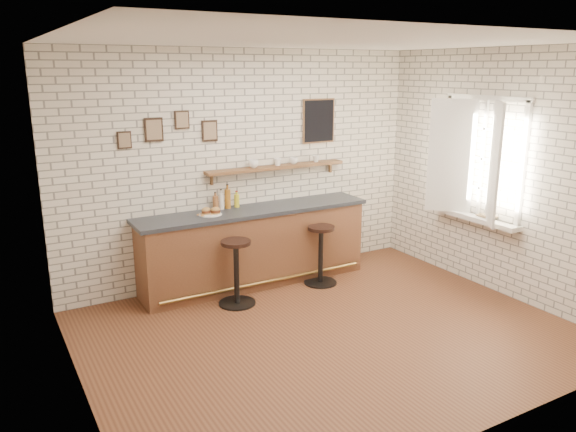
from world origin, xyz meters
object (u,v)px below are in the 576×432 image
ciabatta_sandwich (211,211)px  shelf_cup_b (278,162)px  bar_counter (255,246)px  bar_stool_left (236,270)px  shelf_cup_c (294,161)px  bitters_bottle_brown (216,203)px  book_upper (483,216)px  sandwich_plate (210,214)px  bar_stool_right (321,253)px  book_lower (482,217)px  shelf_cup_d (316,159)px  bitters_bottle_white (221,201)px  condiment_bottle_yellow (237,200)px  shelf_cup_a (253,164)px  bitters_bottle_amber (228,198)px

ciabatta_sandwich → shelf_cup_b: shelf_cup_b is taller
bar_counter → bar_stool_left: bearing=-134.3°
shelf_cup_b → shelf_cup_c: bearing=-59.9°
bitters_bottle_brown → book_upper: bearing=-31.5°
sandwich_plate → bar_stool_right: bearing=-17.6°
bar_stool_left → shelf_cup_c: shelf_cup_c is taller
sandwich_plate → ciabatta_sandwich: size_ratio=1.09×
bar_stool_left → book_lower: book_lower is taller
sandwich_plate → bitters_bottle_brown: bitters_bottle_brown is taller
bar_stool_left → book_upper: (2.92, -1.06, 0.53)m
ciabatta_sandwich → shelf_cup_d: (1.65, 0.21, 0.48)m
bar_stool_left → bitters_bottle_white: bearing=79.7°
shelf_cup_b → shelf_cup_c: (0.24, 0.00, -0.00)m
bar_counter → bitters_bottle_brown: 0.77m
bitters_bottle_brown → bitters_bottle_white: (0.08, -0.00, 0.01)m
ciabatta_sandwich → shelf_cup_b: size_ratio=2.41×
book_upper → condiment_bottle_yellow: bearing=161.2°
sandwich_plate → shelf_cup_a: bearing=16.7°
bitters_bottle_amber → book_lower: size_ratio=1.43×
bitters_bottle_white → shelf_cup_b: 0.93m
sandwich_plate → ciabatta_sandwich: (0.01, 0.00, 0.04)m
bar_stool_right → book_upper: size_ratio=3.69×
sandwich_plate → shelf_cup_a: (0.70, 0.21, 0.54)m
bitters_bottle_brown → bitters_bottle_amber: bearing=-0.0°
bar_counter → shelf_cup_a: size_ratio=23.20×
bitters_bottle_brown → shelf_cup_c: size_ratio=1.97×
bitters_bottle_brown → condiment_bottle_yellow: (0.29, 0.00, -0.00)m
bar_counter → bitters_bottle_white: (-0.37, 0.19, 0.61)m
shelf_cup_d → bitters_bottle_amber: bearing=-172.0°
bar_counter → bitters_bottle_amber: (-0.28, 0.19, 0.63)m
condiment_bottle_yellow → shelf_cup_b: (0.61, 0.01, 0.45)m
bitters_bottle_white → bar_stool_left: (-0.13, -0.70, -0.69)m
bar_stool_right → shelf_cup_b: size_ratio=7.31×
shelf_cup_d → bar_counter: bearing=-161.6°
bar_stool_right → bar_counter: bearing=149.4°
condiment_bottle_yellow → shelf_cup_d: bearing=0.5°
shelf_cup_c → book_lower: 2.53m
bar_counter → bar_stool_right: size_ratio=3.98×
sandwich_plate → shelf_cup_c: size_ratio=2.39×
bar_stool_left → shelf_cup_b: shelf_cup_b is taller
bitters_bottle_brown → bitters_bottle_amber: size_ratio=0.73×
bitters_bottle_white → shelf_cup_a: size_ratio=1.94×
bitters_bottle_white → bar_stool_right: 1.46m
condiment_bottle_yellow → bar_stool_left: 1.03m
bar_counter → bitters_bottle_amber: bitters_bottle_amber is taller
bitters_bottle_amber → shelf_cup_d: shelf_cup_d is taller
shelf_cup_c → bar_stool_right: bearing=-171.4°
bar_counter → shelf_cup_a: (0.09, 0.20, 1.05)m
bitters_bottle_amber → shelf_cup_a: (0.38, 0.01, 0.41)m
ciabatta_sandwich → bitters_bottle_white: (0.23, 0.20, 0.05)m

